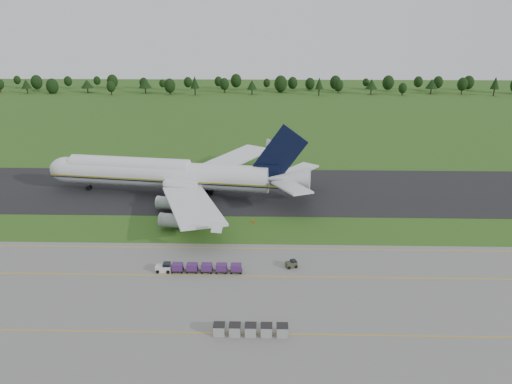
{
  "coord_description": "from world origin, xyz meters",
  "views": [
    {
      "loc": [
        8.28,
        -104.93,
        45.6
      ],
      "look_at": [
        5.64,
        2.0,
        8.44
      ],
      "focal_mm": 35.0,
      "sensor_mm": 36.0,
      "label": 1
    }
  ],
  "objects_px": {
    "utility_cart": "(291,265)",
    "aircraft": "(169,174)",
    "baggage_train": "(198,268)",
    "uld_row": "(251,330)",
    "edge_markers": "(207,221)"
  },
  "relations": [
    {
      "from": "utility_cart",
      "to": "uld_row",
      "type": "distance_m",
      "value": 23.23
    },
    {
      "from": "utility_cart",
      "to": "edge_markers",
      "type": "xyz_separation_m",
      "value": [
        -18.94,
        22.46,
        -0.35
      ]
    },
    {
      "from": "aircraft",
      "to": "baggage_train",
      "type": "distance_m",
      "value": 46.36
    },
    {
      "from": "baggage_train",
      "to": "utility_cart",
      "type": "xyz_separation_m",
      "value": [
        17.9,
        2.32,
        -0.34
      ]
    },
    {
      "from": "utility_cart",
      "to": "edge_markers",
      "type": "distance_m",
      "value": 29.39
    },
    {
      "from": "aircraft",
      "to": "edge_markers",
      "type": "bearing_deg",
      "value": -57.08
    },
    {
      "from": "utility_cart",
      "to": "aircraft",
      "type": "bearing_deg",
      "value": 126.97
    },
    {
      "from": "aircraft",
      "to": "utility_cart",
      "type": "relative_size",
      "value": 30.75
    },
    {
      "from": "baggage_train",
      "to": "uld_row",
      "type": "relative_size",
      "value": 1.44
    },
    {
      "from": "uld_row",
      "to": "utility_cart",
      "type": "bearing_deg",
      "value": 72.15
    },
    {
      "from": "aircraft",
      "to": "uld_row",
      "type": "distance_m",
      "value": 68.5
    },
    {
      "from": "aircraft",
      "to": "baggage_train",
      "type": "height_order",
      "value": "aircraft"
    },
    {
      "from": "uld_row",
      "to": "edge_markers",
      "type": "height_order",
      "value": "uld_row"
    },
    {
      "from": "uld_row",
      "to": "baggage_train",
      "type": "bearing_deg",
      "value": 118.58
    },
    {
      "from": "aircraft",
      "to": "uld_row",
      "type": "relative_size",
      "value": 6.51
    }
  ]
}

